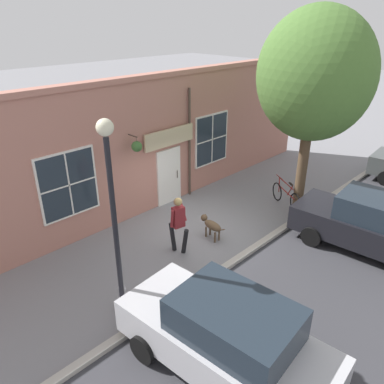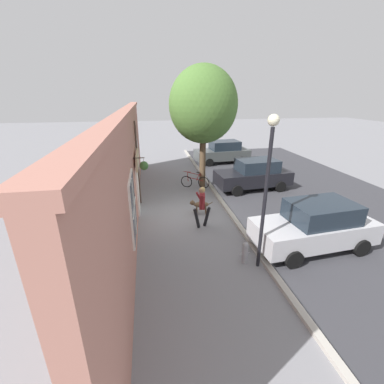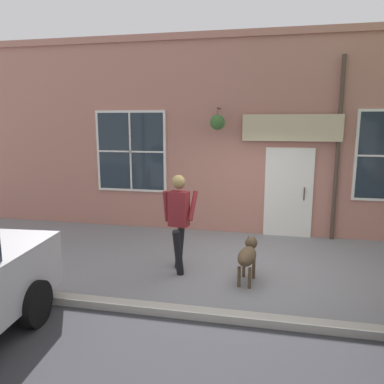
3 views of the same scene
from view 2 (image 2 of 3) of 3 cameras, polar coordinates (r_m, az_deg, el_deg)
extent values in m
plane|color=gray|center=(11.93, -1.16, -5.15)|extent=(90.00, 90.00, 0.00)
cube|color=#B2ADA3|center=(12.33, 8.08, -4.15)|extent=(0.20, 28.00, 0.12)
cube|color=#38383D|center=(14.62, 27.11, -2.49)|extent=(10.00, 28.00, 0.01)
cube|color=#B27566|center=(11.02, -13.45, 4.73)|extent=(0.30, 18.00, 4.55)
cube|color=#B27566|center=(10.63, -14.56, 17.00)|extent=(0.42, 18.00, 0.16)
cube|color=white|center=(12.15, -12.00, 0.27)|extent=(0.10, 1.10, 2.10)
cube|color=#232D38|center=(12.17, -11.84, 0.06)|extent=(0.03, 0.90, 1.90)
cylinder|color=#47382D|center=(12.48, -11.55, 0.86)|extent=(0.03, 0.03, 0.30)
cube|color=beige|center=(11.71, -12.06, 7.18)|extent=(0.08, 2.20, 0.60)
cylinder|color=#47382D|center=(12.82, -11.96, 6.06)|extent=(0.09, 0.09, 4.10)
cylinder|color=#47382D|center=(10.01, -11.78, 7.42)|extent=(0.44, 0.04, 0.04)
cylinder|color=#47382D|center=(10.05, -10.68, 6.49)|extent=(0.01, 0.01, 0.34)
cone|color=#2D2823|center=(10.11, -10.59, 5.28)|extent=(0.32, 0.32, 0.18)
sphere|color=#3D6B33|center=(10.08, -10.63, 5.77)|extent=(0.34, 0.34, 0.34)
cube|color=white|center=(8.23, -13.09, -3.29)|extent=(0.08, 1.82, 2.02)
cube|color=#232D38|center=(8.23, -12.88, -3.28)|extent=(0.03, 1.70, 1.90)
cube|color=white|center=(8.23, -12.74, -3.27)|extent=(0.04, 0.04, 1.90)
cube|color=white|center=(8.23, -12.74, -3.27)|extent=(0.04, 1.70, 0.04)
cube|color=white|center=(14.09, -12.05, 6.97)|extent=(0.08, 1.82, 2.02)
cube|color=#232D38|center=(14.09, -11.93, 6.98)|extent=(0.03, 1.70, 1.90)
cube|color=white|center=(14.09, -11.85, 6.98)|extent=(0.04, 0.04, 1.90)
cube|color=white|center=(14.09, -11.85, 6.98)|extent=(0.04, 1.70, 0.04)
cylinder|color=black|center=(10.69, 1.08, -5.87)|extent=(0.32, 0.19, 0.87)
cylinder|color=black|center=(10.84, 3.31, -5.50)|extent=(0.32, 0.19, 0.87)
cube|color=maroon|center=(10.45, 2.26, -2.05)|extent=(0.28, 0.38, 0.63)
sphere|color=#936B4C|center=(10.27, 2.19, 0.38)|extent=(0.24, 0.24, 0.24)
sphere|color=tan|center=(10.26, 2.36, 0.50)|extent=(0.22, 0.22, 0.22)
cylinder|color=maroon|center=(10.22, 2.51, -2.39)|extent=(0.17, 0.11, 0.57)
cylinder|color=maroon|center=(10.64, 1.71, -1.30)|extent=(0.34, 0.15, 0.52)
ellipsoid|color=brown|center=(11.88, 2.08, -2.80)|extent=(0.73, 0.37, 0.26)
cylinder|color=brown|center=(11.90, 1.09, -4.28)|extent=(0.06, 0.06, 0.35)
cylinder|color=brown|center=(12.06, 1.02, -3.93)|extent=(0.06, 0.06, 0.35)
cylinder|color=brown|center=(11.94, 3.11, -4.22)|extent=(0.06, 0.06, 0.35)
cylinder|color=brown|center=(12.10, 3.02, -3.87)|extent=(0.06, 0.06, 0.35)
sphere|color=brown|center=(11.81, 0.10, -2.40)|extent=(0.22, 0.22, 0.22)
cone|color=brown|center=(11.81, -0.44, -2.50)|extent=(0.11, 0.10, 0.09)
cone|color=brown|center=(11.72, 0.16, -2.03)|extent=(0.06, 0.06, 0.07)
cone|color=brown|center=(11.81, 0.13, -1.85)|extent=(0.06, 0.06, 0.07)
cylinder|color=brown|center=(11.91, 4.15, -2.52)|extent=(0.21, 0.06, 0.14)
cylinder|color=brown|center=(15.07, 2.36, 7.30)|extent=(0.35, 0.35, 3.38)
ellipsoid|color=#4C7533|center=(14.65, 2.55, 18.77)|extent=(3.74, 3.37, 4.12)
sphere|color=#4C7533|center=(14.38, 0.88, 16.13)|extent=(1.69, 1.69, 1.69)
torus|color=black|center=(15.38, -1.23, 2.32)|extent=(0.63, 0.40, 0.70)
torus|color=black|center=(15.23, 2.62, 2.11)|extent=(0.63, 0.40, 0.70)
cylinder|color=maroon|center=(15.23, 0.69, 2.93)|extent=(0.93, 0.36, 0.23)
cylinder|color=maroon|center=(15.17, 1.38, 3.40)|extent=(0.24, 0.12, 0.47)
cylinder|color=maroon|center=(15.14, 0.51, 4.09)|extent=(0.79, 0.31, 0.20)
cylinder|color=maroon|center=(15.27, -0.95, 3.44)|extent=(0.09, 0.06, 0.58)
cylinder|color=maroon|center=(15.19, -1.09, 4.53)|extent=(0.41, 0.26, 0.03)
ellipsoid|color=black|center=(15.09, 1.38, 4.34)|extent=(0.27, 0.18, 0.11)
cube|color=#B7B7BC|center=(10.22, 25.27, -7.76)|extent=(4.43, 2.10, 0.76)
cube|color=#1E2833|center=(10.05, 26.85, -3.92)|extent=(2.35, 1.73, 0.68)
cylinder|color=black|center=(9.07, 21.68, -13.78)|extent=(0.63, 0.23, 0.62)
cylinder|color=black|center=(10.29, 16.04, -8.66)|extent=(0.63, 0.23, 0.62)
cylinder|color=black|center=(10.74, 33.51, -10.29)|extent=(0.63, 0.23, 0.62)
cylinder|color=black|center=(11.79, 27.40, -6.37)|extent=(0.63, 0.23, 0.62)
cube|color=black|center=(15.38, 13.31, 3.15)|extent=(4.43, 2.10, 0.76)
cube|color=#1E2833|center=(15.28, 14.25, 5.77)|extent=(2.35, 1.73, 0.68)
cylinder|color=black|center=(14.19, 10.01, 0.26)|extent=(0.63, 0.23, 0.62)
cylinder|color=black|center=(15.70, 7.41, 2.47)|extent=(0.63, 0.23, 0.62)
cylinder|color=black|center=(15.45, 19.07, 1.13)|extent=(0.63, 0.23, 0.62)
cylinder|color=black|center=(16.85, 15.88, 3.12)|extent=(0.63, 0.23, 0.62)
cube|color=#474C4C|center=(21.03, 6.65, 8.33)|extent=(4.43, 2.10, 0.76)
cube|color=#1E2833|center=(20.97, 7.29, 10.28)|extent=(2.35, 1.73, 0.68)
cylinder|color=black|center=(19.88, 3.90, 6.55)|extent=(0.63, 0.23, 0.62)
cylinder|color=black|center=(21.50, 2.42, 7.70)|extent=(0.63, 0.23, 0.62)
cylinder|color=black|center=(20.85, 10.92, 6.91)|extent=(0.63, 0.23, 0.62)
cylinder|color=black|center=(22.41, 9.02, 8.00)|extent=(0.63, 0.23, 0.62)
cylinder|color=black|center=(7.91, 15.80, -2.47)|extent=(0.11, 0.11, 4.43)
sphere|color=beige|center=(7.33, 17.69, 14.98)|extent=(0.32, 0.32, 0.32)
cylinder|color=#99999E|center=(8.87, 11.65, -13.42)|extent=(0.20, 0.20, 0.62)
sphere|color=#99999E|center=(8.67, 11.83, -11.46)|extent=(0.20, 0.20, 0.20)
cylinder|color=#99999E|center=(8.89, 12.41, -13.15)|extent=(0.10, 0.07, 0.07)
cylinder|color=#99999E|center=(8.81, 10.92, -13.37)|extent=(0.10, 0.07, 0.07)
camera|label=1|loc=(9.48, 65.22, 16.40)|focal=35.00mm
camera|label=3|loc=(13.99, 27.12, 8.16)|focal=35.00mm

